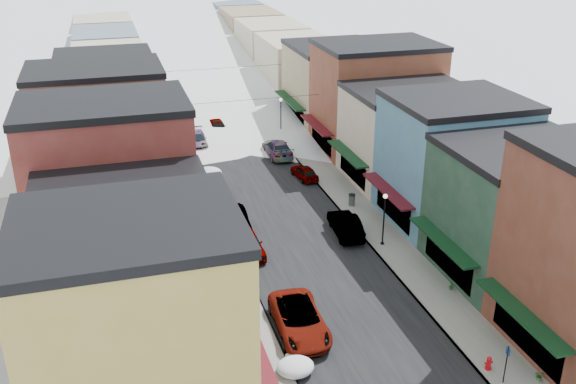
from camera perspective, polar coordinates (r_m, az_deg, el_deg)
road at (r=86.63m, az=-6.82°, el=7.55°), size 10.00×160.00×0.01m
sidewalk_left at (r=85.84m, az=-11.19°, el=7.16°), size 3.20×160.00×0.15m
sidewalk_right at (r=87.87m, az=-2.54°, el=7.97°), size 3.20×160.00×0.15m
curb_left at (r=85.97m, az=-10.16°, el=7.27°), size 0.10×160.00×0.15m
curb_right at (r=87.53m, az=-3.53°, el=7.89°), size 0.10×160.00×0.15m
bldg_l_yellow at (r=31.84m, az=-13.28°, el=-11.67°), size 11.30×8.70×11.50m
bldg_l_cream at (r=39.61m, az=-14.02°, el=-5.91°), size 11.30×8.20×9.50m
bldg_l_brick_near at (r=46.18m, az=-15.41°, el=0.40°), size 12.30×8.20×12.50m
bldg_l_grayblue at (r=54.73m, az=-15.01°, el=2.16°), size 11.30×9.20×9.00m
bldg_l_brick_far at (r=62.94m, az=-16.37°, el=5.78°), size 13.30×9.20×11.00m
bldg_l_tan at (r=72.69m, az=-15.70°, el=7.78°), size 11.30×11.20×10.00m
bldg_r_green at (r=47.33m, az=19.66°, el=-1.57°), size 11.30×9.20×9.50m
bldg_r_blue at (r=54.02m, az=14.38°, el=2.79°), size 11.30×9.20×10.50m
bldg_r_cream at (r=61.90m, az=10.61°, el=5.07°), size 12.30×9.20×9.00m
bldg_r_brick_far at (r=69.52m, az=7.78°, el=8.39°), size 13.30×9.20×11.50m
bldg_r_tan at (r=78.36m, az=4.12°, el=9.53°), size 11.30×11.20×9.50m
distant_blocks at (r=107.89m, az=-9.10°, el=12.80°), size 34.00×55.00×8.00m
overhead_cables at (r=73.13m, az=-5.32°, el=9.63°), size 16.40×15.04×0.04m
car_white_suv at (r=40.11m, az=1.01°, el=-11.26°), size 3.19×6.40×1.74m
car_silver_sedan at (r=48.72m, az=-3.60°, el=-4.55°), size 2.08×4.93×1.66m
car_dark_hatch at (r=52.43m, az=-4.64°, el=-2.46°), size 1.73×4.90×1.61m
car_silver_wagon at (r=71.51m, az=-8.13°, el=4.63°), size 2.54×5.52×1.57m
car_green_sedan at (r=51.55m, az=5.14°, el=-2.90°), size 2.27×5.35×1.72m
car_gray_suv at (r=62.13m, az=1.47°, el=1.78°), size 2.04×4.12×1.35m
car_black_sedan at (r=68.02m, az=-0.93°, el=3.92°), size 2.48×5.88×1.69m
car_lane_silver at (r=75.29m, az=-6.30°, el=5.75°), size 2.21×5.02×1.68m
car_lane_white at (r=97.41m, az=-6.70°, el=9.81°), size 2.89×5.55×1.49m
fire_hydrant at (r=38.97m, az=17.40°, el=-14.34°), size 0.49×0.37×0.84m
parking_sign at (r=37.68m, az=18.84°, el=-14.08°), size 0.07×0.33×2.41m
trash_can at (r=56.42m, az=5.69°, el=-0.68°), size 0.61×0.61×1.03m
streetlamp_near at (r=49.29m, az=8.55°, el=-1.84°), size 0.35×0.35×4.23m
streetlamp_far at (r=73.28m, az=-0.64°, el=7.11°), size 0.37×0.37×4.42m
planter_near at (r=39.18m, az=21.42°, el=-14.95°), size 0.64×0.60×0.56m
planter_far at (r=45.52m, az=14.31°, el=-8.09°), size 0.45×0.45×0.57m
snow_pile_near at (r=37.29m, az=0.64°, el=-15.21°), size 2.14×2.51×0.90m
snow_pile_mid at (r=54.76m, az=-5.73°, el=-1.75°), size 2.16×2.53×0.91m
snow_pile_far at (r=62.66m, az=-7.12°, el=1.67°), size 2.69×2.86×1.14m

